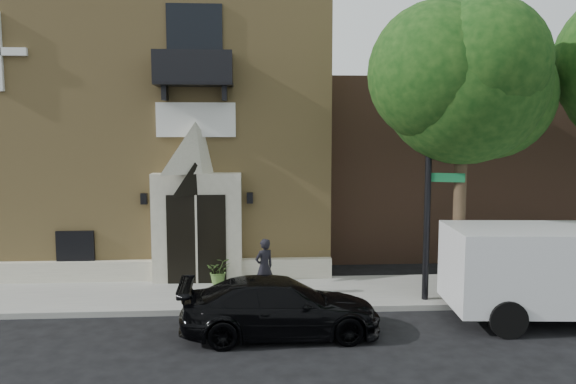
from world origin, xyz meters
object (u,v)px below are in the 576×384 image
object	(u,v)px
cargo_van	(576,270)
street_sign	(429,180)
dumpster	(500,274)
pedestrian_near	(264,267)
black_sedan	(280,307)
fire_hydrant	(502,285)

from	to	relation	value
cargo_van	street_sign	bearing A→B (deg)	158.07
dumpster	pedestrian_near	xyz separation A→B (m)	(-6.28, 0.60, 0.13)
black_sedan	street_sign	world-z (taller)	street_sign
cargo_van	fire_hydrant	world-z (taller)	cargo_van
cargo_van	dumpster	size ratio (longest dim) A/B	2.91
fire_hydrant	black_sedan	bearing A→B (deg)	-163.43
street_sign	fire_hydrant	bearing A→B (deg)	10.73
black_sedan	pedestrian_near	world-z (taller)	pedestrian_near
cargo_van	fire_hydrant	xyz separation A→B (m)	(-1.18, 1.32, -0.74)
black_sedan	cargo_van	size ratio (longest dim) A/B	0.77
black_sedan	street_sign	size ratio (longest dim) A/B	0.72
cargo_van	pedestrian_near	bearing A→B (deg)	167.86
dumpster	street_sign	bearing A→B (deg)	-177.29
black_sedan	fire_hydrant	bearing A→B (deg)	-75.43
pedestrian_near	street_sign	bearing A→B (deg)	138.78
black_sedan	cargo_van	bearing A→B (deg)	-88.42
street_sign	fire_hydrant	xyz separation A→B (m)	(1.97, -0.23, -2.76)
cargo_van	fire_hydrant	bearing A→B (deg)	136.10
fire_hydrant	dumpster	bearing A→B (deg)	80.81
black_sedan	fire_hydrant	xyz separation A→B (m)	(5.93, 1.77, -0.11)
dumpster	pedestrian_near	distance (m)	6.31
black_sedan	street_sign	bearing A→B (deg)	-65.27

